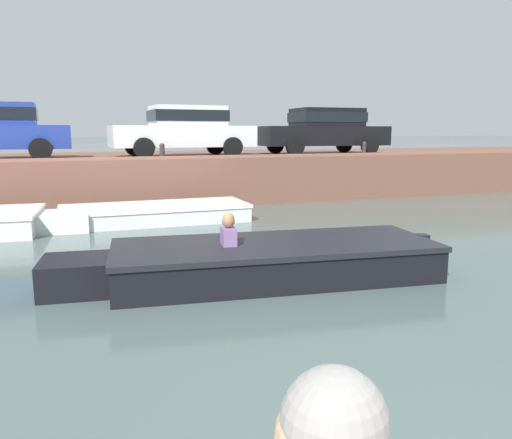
{
  "coord_description": "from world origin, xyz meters",
  "views": [
    {
      "loc": [
        -2.1,
        -1.11,
        2.22
      ],
      "look_at": [
        -0.04,
        4.54,
        1.16
      ],
      "focal_mm": 35.0,
      "sensor_mm": 36.0,
      "label": 1
    }
  ],
  "objects_px": {
    "motorboat_passing": "(260,261)",
    "mooring_bollard_east": "(364,148)",
    "car_centre_white": "(184,129)",
    "boat_moored_central_white": "(147,214)",
    "car_right_inner_black": "(324,129)",
    "mooring_bollard_mid": "(162,150)"
  },
  "relations": [
    {
      "from": "motorboat_passing",
      "to": "mooring_bollard_east",
      "type": "height_order",
      "value": "mooring_bollard_east"
    },
    {
      "from": "car_centre_white",
      "to": "boat_moored_central_white",
      "type": "bearing_deg",
      "value": -117.48
    },
    {
      "from": "boat_moored_central_white",
      "to": "car_right_inner_black",
      "type": "relative_size",
      "value": 1.22
    },
    {
      "from": "motorboat_passing",
      "to": "car_centre_white",
      "type": "height_order",
      "value": "car_centre_white"
    },
    {
      "from": "mooring_bollard_mid",
      "to": "boat_moored_central_white",
      "type": "bearing_deg",
      "value": -110.76
    },
    {
      "from": "boat_moored_central_white",
      "to": "car_right_inner_black",
      "type": "height_order",
      "value": "car_right_inner_black"
    },
    {
      "from": "boat_moored_central_white",
      "to": "mooring_bollard_east",
      "type": "distance_m",
      "value": 7.8
    },
    {
      "from": "motorboat_passing",
      "to": "car_right_inner_black",
      "type": "height_order",
      "value": "car_right_inner_black"
    },
    {
      "from": "boat_moored_central_white",
      "to": "car_centre_white",
      "type": "distance_m",
      "value": 4.16
    },
    {
      "from": "car_centre_white",
      "to": "mooring_bollard_mid",
      "type": "bearing_deg",
      "value": -127.17
    },
    {
      "from": "mooring_bollard_east",
      "to": "car_centre_white",
      "type": "bearing_deg",
      "value": 168.25
    },
    {
      "from": "motorboat_passing",
      "to": "car_centre_white",
      "type": "relative_size",
      "value": 1.36
    },
    {
      "from": "mooring_bollard_mid",
      "to": "car_right_inner_black",
      "type": "bearing_deg",
      "value": 11.68
    },
    {
      "from": "car_right_inner_black",
      "to": "mooring_bollard_mid",
      "type": "relative_size",
      "value": 9.95
    },
    {
      "from": "car_right_inner_black",
      "to": "mooring_bollard_mid",
      "type": "bearing_deg",
      "value": -168.32
    },
    {
      "from": "boat_moored_central_white",
      "to": "car_centre_white",
      "type": "relative_size",
      "value": 1.23
    },
    {
      "from": "boat_moored_central_white",
      "to": "motorboat_passing",
      "type": "height_order",
      "value": "motorboat_passing"
    },
    {
      "from": "motorboat_passing",
      "to": "mooring_bollard_mid",
      "type": "height_order",
      "value": "mooring_bollard_mid"
    },
    {
      "from": "car_right_inner_black",
      "to": "mooring_bollard_mid",
      "type": "height_order",
      "value": "car_right_inner_black"
    },
    {
      "from": "boat_moored_central_white",
      "to": "mooring_bollard_mid",
      "type": "distance_m",
      "value": 2.6
    },
    {
      "from": "motorboat_passing",
      "to": "car_right_inner_black",
      "type": "bearing_deg",
      "value": 57.32
    },
    {
      "from": "motorboat_passing",
      "to": "boat_moored_central_white",
      "type": "bearing_deg",
      "value": 99.86
    }
  ]
}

